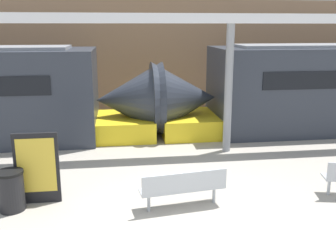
{
  "coord_description": "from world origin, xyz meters",
  "views": [
    {
      "loc": [
        -1.37,
        -6.66,
        3.86
      ],
      "look_at": [
        -0.01,
        3.54,
        1.4
      ],
      "focal_mm": 40.0,
      "sensor_mm": 36.0,
      "label": 1
    }
  ],
  "objects": [
    {
      "name": "ground_plane",
      "position": [
        0.0,
        0.0,
        0.0
      ],
      "size": [
        60.0,
        60.0,
        0.0
      ],
      "primitive_type": "plane",
      "color": "#A8A093"
    },
    {
      "name": "station_wall",
      "position": [
        0.0,
        10.27,
        2.5
      ],
      "size": [
        56.0,
        0.2,
        5.0
      ],
      "primitive_type": "cube",
      "color": "#937051",
      "rests_on": "ground_plane"
    },
    {
      "name": "bench_near",
      "position": [
        -0.06,
        0.64,
        0.52
      ],
      "size": [
        1.9,
        0.69,
        0.87
      ],
      "rotation": [
        0.0,
        0.0,
        0.14
      ],
      "color": "#ADB2B7",
      "rests_on": "ground_plane"
    },
    {
      "name": "trash_bin",
      "position": [
        -3.71,
        1.08,
        0.44
      ],
      "size": [
        0.57,
        0.57,
        0.88
      ],
      "color": "black",
      "rests_on": "ground_plane"
    },
    {
      "name": "poster_board",
      "position": [
        -3.21,
        1.35,
        0.82
      ],
      "size": [
        0.96,
        0.07,
        1.62
      ],
      "color": "black",
      "rests_on": "ground_plane"
    },
    {
      "name": "support_column_near",
      "position": [
        1.95,
        4.28,
        1.96
      ],
      "size": [
        0.24,
        0.24,
        3.93
      ],
      "primitive_type": "cylinder",
      "color": "gray",
      "rests_on": "ground_plane"
    },
    {
      "name": "canopy_beam",
      "position": [
        1.95,
        4.28,
        4.07
      ],
      "size": [
        28.0,
        0.6,
        0.28
      ],
      "primitive_type": "cube",
      "color": "silver",
      "rests_on": "support_column_near"
    }
  ]
}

